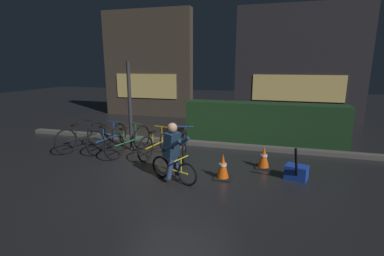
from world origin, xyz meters
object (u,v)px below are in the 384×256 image
at_px(closed_umbrella, 296,165).
at_px(traffic_cone_far, 264,157).
at_px(parked_bike_center_right, 157,144).
at_px(parked_bike_center_left, 129,141).
at_px(parked_bike_left_mid, 108,138).
at_px(street_post, 130,107).
at_px(blue_crate, 296,172).
at_px(cyclist, 173,152).
at_px(parked_bike_right_mid, 185,144).
at_px(parked_bike_leftmost, 82,137).
at_px(traffic_cone_near, 223,167).

bearing_deg(closed_umbrella, traffic_cone_far, -120.33).
bearing_deg(parked_bike_center_right, traffic_cone_far, -81.94).
relative_size(parked_bike_center_left, closed_umbrella, 2.01).
bearing_deg(parked_bike_left_mid, street_post, -70.14).
xyz_separation_m(traffic_cone_far, blue_crate, (0.69, -0.49, -0.10)).
relative_size(parked_bike_left_mid, parked_bike_center_right, 1.03).
xyz_separation_m(parked_bike_center_left, cyclist, (1.75, -1.36, 0.26)).
bearing_deg(cyclist, parked_bike_center_right, 144.49).
distance_m(traffic_cone_far, cyclist, 2.23).
distance_m(street_post, cyclist, 2.58).
relative_size(parked_bike_left_mid, blue_crate, 3.83).
bearing_deg(parked_bike_right_mid, parked_bike_center_right, 86.34).
bearing_deg(parked_bike_center_right, street_post, 81.69).
relative_size(parked_bike_left_mid, cyclist, 1.35).
relative_size(street_post, parked_bike_left_mid, 1.47).
height_order(parked_bike_left_mid, parked_bike_center_right, parked_bike_left_mid).
bearing_deg(parked_bike_center_left, parked_bike_center_right, -73.18).
relative_size(blue_crate, cyclist, 0.35).
relative_size(parked_bike_right_mid, traffic_cone_far, 3.09).
bearing_deg(parked_bike_leftmost, parked_bike_left_mid, -64.46).
height_order(parked_bike_center_right, traffic_cone_near, parked_bike_center_right).
height_order(parked_bike_center_left, parked_bike_center_right, parked_bike_center_left).
xyz_separation_m(parked_bike_leftmost, blue_crate, (5.74, -0.61, -0.21)).
bearing_deg(cyclist, traffic_cone_near, 41.84).
bearing_deg(traffic_cone_near, traffic_cone_far, 47.34).
relative_size(parked_bike_center_left, parked_bike_right_mid, 1.04).
relative_size(parked_bike_right_mid, closed_umbrella, 1.92).
relative_size(parked_bike_leftmost, traffic_cone_near, 3.13).
height_order(street_post, parked_bike_center_left, street_post).
relative_size(parked_bike_center_left, blue_crate, 3.88).
bearing_deg(street_post, parked_bike_center_right, -18.70).
height_order(traffic_cone_near, traffic_cone_far, traffic_cone_near).
bearing_deg(parked_bike_right_mid, traffic_cone_near, -148.06).
relative_size(street_post, parked_bike_center_right, 1.51).
relative_size(cyclist, closed_umbrella, 1.47).
distance_m(parked_bike_leftmost, parked_bike_center_left, 1.51).
bearing_deg(parked_bike_center_left, blue_crate, -83.08).
distance_m(street_post, parked_bike_right_mid, 1.85).
xyz_separation_m(street_post, parked_bike_left_mid, (-0.66, -0.15, -0.88)).
xyz_separation_m(street_post, traffic_cone_far, (3.64, -0.41, -0.98)).
height_order(parked_bike_left_mid, parked_bike_right_mid, parked_bike_left_mid).
xyz_separation_m(parked_bike_center_right, traffic_cone_far, (2.75, -0.11, -0.09)).
height_order(parked_bike_left_mid, parked_bike_center_left, parked_bike_center_left).
distance_m(parked_bike_center_right, closed_umbrella, 3.51).
bearing_deg(street_post, closed_umbrella, -15.00).
bearing_deg(traffic_cone_far, cyclist, -144.37).
distance_m(parked_bike_leftmost, traffic_cone_near, 4.35).
relative_size(parked_bike_center_left, traffic_cone_far, 3.22).
height_order(parked_bike_center_right, traffic_cone_far, parked_bike_center_right).
bearing_deg(parked_bike_center_left, cyclist, -113.26).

